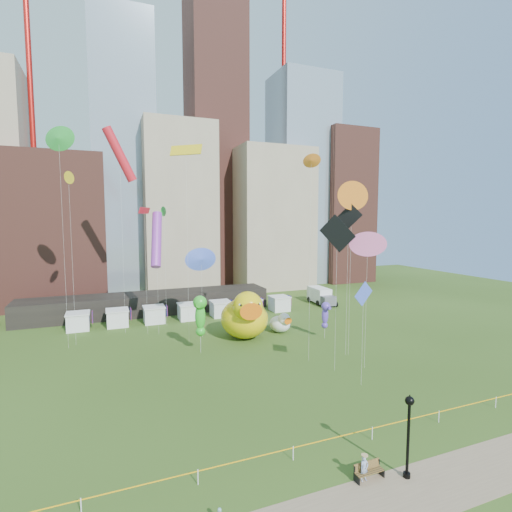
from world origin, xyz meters
name	(u,v)px	position (x,y,z in m)	size (l,w,h in m)	color
ground	(293,460)	(0.00, 0.00, 0.00)	(160.00, 160.00, 0.00)	#2F4816
skyline	(168,188)	(2.25, 61.06, 21.44)	(101.00, 23.00, 68.00)	brown
crane_left	(34,45)	(-21.11, 64.00, 46.90)	(23.00, 1.00, 76.00)	red
crane_right	(287,82)	(30.89, 64.00, 46.90)	(23.00, 1.00, 76.00)	red
pavilion	(149,303)	(-4.00, 42.00, 1.60)	(38.00, 6.00, 3.20)	black
vendor_tents	(189,312)	(1.02, 36.00, 1.11)	(33.24, 2.80, 2.40)	white
caution_tape	(293,450)	(0.00, 0.00, 0.68)	(50.00, 0.06, 0.90)	white
big_duck	(245,316)	(5.67, 24.15, 2.89)	(7.00, 8.63, 6.29)	#DFC10B
small_duck	(281,323)	(10.94, 24.85, 1.26)	(3.11, 3.79, 2.74)	white
seahorse_green	(200,312)	(-0.71, 21.13, 4.61)	(1.98, 2.22, 6.50)	silver
seahorse_purple	(325,313)	(15.04, 20.50, 3.26)	(1.19, 1.47, 4.65)	silver
park_bench	(368,470)	(3.25, -3.11, 0.51)	(1.81, 0.60, 0.92)	#523A1C
lamppost	(409,427)	(5.36, -3.89, 3.06)	(0.52, 0.52, 5.00)	black
box_truck	(321,296)	(25.05, 38.03, 1.43)	(2.91, 6.64, 2.78)	white
woman	(364,468)	(2.89, -3.20, 0.75)	(0.53, 0.35, 1.46)	silver
kite_0	(120,155)	(-8.15, 32.30, 23.04)	(4.12, 1.44, 26.49)	silver
kite_2	(349,219)	(13.95, 14.50, 14.92)	(2.13, 2.05, 16.61)	silver
kite_3	(59,139)	(-14.66, 28.40, 23.80)	(2.33, 2.00, 25.19)	silver
kite_4	(69,179)	(-13.92, 29.36, 19.54)	(0.78, 1.40, 20.39)	silver
kite_5	(201,259)	(0.81, 26.63, 9.93)	(2.87, 1.04, 11.37)	silver
kite_6	(352,196)	(14.34, 14.55, 17.39)	(3.12, 1.00, 18.96)	silver
kite_7	(157,239)	(-4.16, 29.94, 12.35)	(2.16, 4.38, 15.94)	silver
kite_8	(144,211)	(-5.47, 30.84, 15.90)	(1.71, 2.41, 16.43)	silver
kite_9	(368,244)	(13.46, 10.58, 12.49)	(2.31, 1.35, 13.71)	silver
kite_10	(337,235)	(10.37, 11.21, 13.44)	(2.17, 3.00, 15.40)	silver
kite_11	(164,212)	(-2.58, 33.78, 15.89)	(0.82, 1.28, 16.67)	silver
kite_12	(186,151)	(-1.26, 24.84, 22.74)	(3.38, 2.95, 23.45)	silver
kite_13	(364,295)	(10.66, 7.38, 8.25)	(2.17, 0.39, 9.47)	silver
kite_14	(311,162)	(9.35, 14.57, 20.66)	(0.82, 1.33, 21.52)	silver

